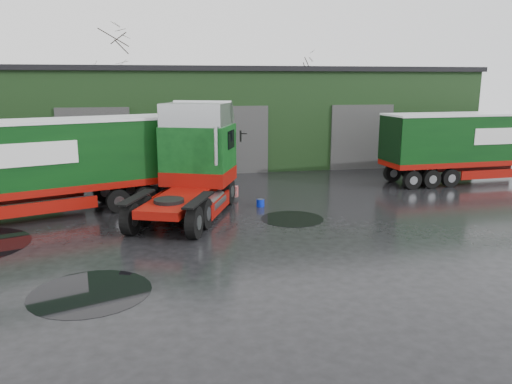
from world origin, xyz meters
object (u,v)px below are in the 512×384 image
hero_tractor (184,162)px  tree_back_a (114,89)px  warehouse (222,114)px  lorry_right (481,147)px  tree_back_b (294,100)px  wash_bucket (260,203)px  trailer_left (31,169)px

hero_tractor → tree_back_a: size_ratio=0.78×
warehouse → hero_tractor: size_ratio=4.40×
hero_tractor → lorry_right: size_ratio=0.51×
warehouse → lorry_right: size_ratio=2.25×
warehouse → tree_back_b: bearing=51.3°
hero_tractor → wash_bucket: 4.16m
warehouse → tree_back_a: tree_back_a is taller
trailer_left → wash_bucket: trailer_left is taller
hero_tractor → tree_back_b: 28.02m
tree_back_a → tree_back_b: tree_back_a is taller
wash_bucket → tree_back_b: bearing=71.5°
lorry_right → wash_bucket: bearing=-78.6°
trailer_left → hero_tractor: bearing=-122.5°
wash_bucket → tree_back_b: tree_back_b is taller
warehouse → tree_back_a: bearing=128.7°
warehouse → wash_bucket: (-0.15, -14.30, -2.99)m
wash_bucket → tree_back_a: (-7.85, 24.30, 4.59)m
warehouse → lorry_right: (12.88, -11.00, -1.26)m
warehouse → wash_bucket: 14.61m
wash_bucket → tree_back_b: 25.88m
tree_back_b → wash_bucket: bearing=-108.5°
warehouse → lorry_right: 16.98m
warehouse → trailer_left: bearing=-123.7°
trailer_left → lorry_right: (22.38, 3.24, -0.09)m
trailer_left → tree_back_a: size_ratio=1.35×
warehouse → tree_back_a: (-8.00, 10.00, 1.59)m
trailer_left → wash_bucket: bearing=-110.9°
trailer_left → lorry_right: size_ratio=0.89×
lorry_right → tree_back_a: tree_back_a is taller
trailer_left → warehouse: bearing=-54.3°
hero_tractor → tree_back_a: (-4.48, 25.50, 2.46)m
hero_tractor → lorry_right: 17.01m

